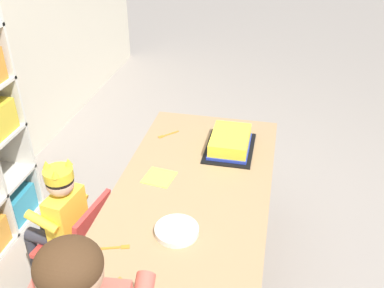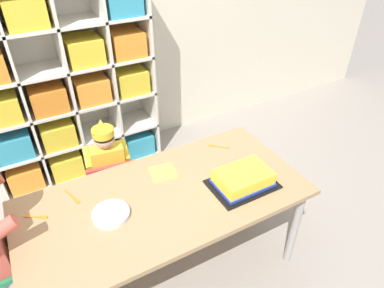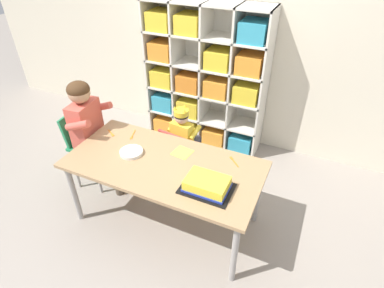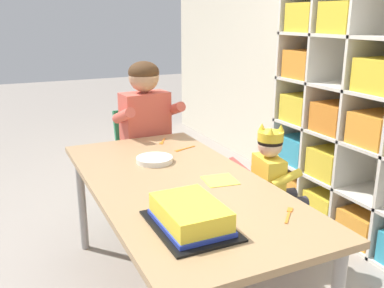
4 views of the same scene
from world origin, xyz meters
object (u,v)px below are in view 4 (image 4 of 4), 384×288
activity_table (177,194)px  adult_helper_seated (150,127)px  child_with_crown (275,179)px  birthday_cake_on_tray (190,216)px  fork_at_table_front_edge (162,142)px  fork_near_cake_tray (184,149)px  paper_plate_stack (154,160)px  classroom_chair_blue (257,205)px  classroom_chair_adult_side (143,153)px  fork_near_child_seat (289,214)px

activity_table → adult_helper_seated: (-0.82, 0.16, 0.11)m
child_with_crown → birthday_cake_on_tray: (0.55, -0.77, 0.18)m
fork_at_table_front_edge → fork_near_cake_tray: (0.19, 0.06, 0.00)m
birthday_cake_on_tray → fork_near_cake_tray: bearing=157.3°
child_with_crown → adult_helper_seated: adult_helper_seated is taller
child_with_crown → paper_plate_stack: child_with_crown is taller
classroom_chair_blue → adult_helper_seated: 0.84m
classroom_chair_blue → classroom_chair_adult_side: (-0.79, -0.39, 0.13)m
activity_table → classroom_chair_blue: (-0.15, 0.54, -0.23)m
activity_table → fork_near_child_seat: fork_near_child_seat is taller
activity_table → fork_at_table_front_edge: bearing=164.6°
classroom_chair_blue → birthday_cake_on_tray: (0.56, -0.67, 0.32)m
birthday_cake_on_tray → fork_near_cake_tray: 0.92m
fork_at_table_front_edge → birthday_cake_on_tray: bearing=-164.2°
child_with_crown → fork_near_child_seat: (0.62, -0.40, 0.14)m
paper_plate_stack → fork_at_table_front_edge: paper_plate_stack is taller
classroom_chair_adult_side → paper_plate_stack: 0.68m
fork_near_child_seat → paper_plate_stack: bearing=-117.8°
fork_near_cake_tray → classroom_chair_blue: bearing=-60.3°
activity_table → child_with_crown: child_with_crown is taller
adult_helper_seated → fork_near_child_seat: size_ratio=10.08×
classroom_chair_adult_side → fork_at_table_front_edge: bearing=-91.5°
classroom_chair_adult_side → adult_helper_seated: size_ratio=0.70×
paper_plate_stack → adult_helper_seated: bearing=162.4°
classroom_chair_blue → paper_plate_stack: (-0.15, -0.55, 0.30)m
adult_helper_seated → fork_near_child_seat: 1.31m
classroom_chair_blue → fork_near_child_seat: size_ratio=5.47×
classroom_chair_adult_side → birthday_cake_on_tray: 1.39m
activity_table → fork_near_cake_tray: 0.50m
paper_plate_stack → fork_near_child_seat: bearing=17.8°
adult_helper_seated → child_with_crown: bearing=-60.1°
child_with_crown → fork_at_table_front_edge: 0.70m
classroom_chair_adult_side → fork_at_table_front_edge: classroom_chair_adult_side is taller
activity_table → classroom_chair_blue: activity_table is taller
child_with_crown → fork_near_child_seat: 0.75m
classroom_chair_adult_side → activity_table: bearing=-104.6°
activity_table → child_with_crown: (-0.13, 0.65, -0.08)m
birthday_cake_on_tray → fork_at_table_front_edge: bearing=163.9°
paper_plate_stack → fork_near_cake_tray: size_ratio=1.31×
fork_near_child_seat → fork_at_table_front_edge: bearing=-131.6°
birthday_cake_on_tray → paper_plate_stack: 0.72m
birthday_cake_on_tray → fork_near_child_seat: (0.07, 0.38, -0.04)m
activity_table → paper_plate_stack: paper_plate_stack is taller
child_with_crown → fork_near_cake_tray: child_with_crown is taller
fork_near_child_seat → fork_at_table_front_edge: same height
classroom_chair_blue → child_with_crown: size_ratio=0.74×
adult_helper_seated → birthday_cake_on_tray: adult_helper_seated is taller
child_with_crown → adult_helper_seated: 0.86m
activity_table → classroom_chair_adult_side: 0.95m
adult_helper_seated → birthday_cake_on_tray: (1.23, -0.29, -0.01)m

